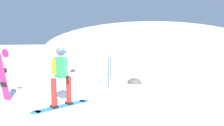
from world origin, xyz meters
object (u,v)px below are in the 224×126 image
object	(u,v)px
spare_snowboard	(3,75)
rock_dark	(73,71)
piste_marker_far	(111,54)
rock_mid	(134,83)
snowboarder_main	(61,75)
piste_marker_near	(108,63)

from	to	relation	value
spare_snowboard	rock_dark	xyz separation A→B (m)	(-2.04, 6.48, -0.83)
piste_marker_far	rock_mid	bearing A→B (deg)	-37.55
spare_snowboard	rock_mid	world-z (taller)	spare_snowboard
piste_marker_far	rock_dark	distance (m)	3.25
snowboarder_main	rock_mid	xyz separation A→B (m)	(0.79, 4.15, -0.92)
snowboarder_main	rock_dark	size ratio (longest dim) A/B	4.47
piste_marker_far	rock_mid	world-z (taller)	piste_marker_far
piste_marker_far	snowboarder_main	bearing A→B (deg)	-79.02
rock_dark	piste_marker_far	bearing A→B (deg)	-11.41
spare_snowboard	piste_marker_far	distance (m)	5.97
rock_mid	piste_marker_near	bearing A→B (deg)	-114.69
snowboarder_main	rock_mid	distance (m)	4.32
spare_snowboard	piste_marker_near	size ratio (longest dim) A/B	0.93
snowboarder_main	rock_mid	bearing A→B (deg)	79.20
spare_snowboard	piste_marker_far	size ratio (longest dim) A/B	0.76
rock_mid	piste_marker_far	bearing A→B (deg)	142.45
piste_marker_near	rock_mid	distance (m)	1.83
spare_snowboard	rock_dark	bearing A→B (deg)	107.44
snowboarder_main	rock_dark	world-z (taller)	snowboarder_main
rock_dark	snowboarder_main	bearing A→B (deg)	-56.90
rock_mid	snowboarder_main	bearing A→B (deg)	-100.80
rock_dark	piste_marker_near	bearing A→B (deg)	-39.34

